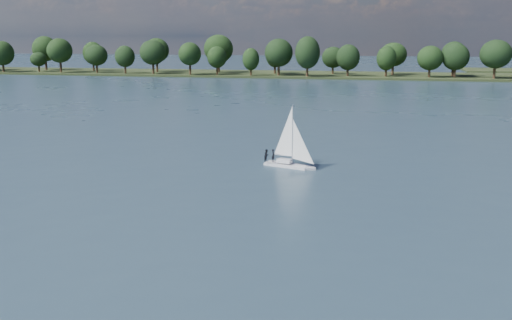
{
  "coord_description": "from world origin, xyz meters",
  "views": [
    {
      "loc": [
        9.76,
        -21.4,
        15.77
      ],
      "look_at": [
        -2.47,
        38.18,
        2.5
      ],
      "focal_mm": 40.0,
      "sensor_mm": 36.0,
      "label": 1
    }
  ],
  "objects": [
    {
      "name": "treeline",
      "position": [
        -3.45,
        207.47,
        8.15
      ],
      "size": [
        562.54,
        74.16,
        18.24
      ],
      "color": "black",
      "rests_on": "ground"
    },
    {
      "name": "sailboat",
      "position": [
        -0.24,
        46.35,
        2.26
      ],
      "size": [
        6.36,
        3.61,
        8.07
      ],
      "rotation": [
        0.0,
        0.0,
        -0.33
      ],
      "color": "silver",
      "rests_on": "ground"
    },
    {
      "name": "far_shore",
      "position": [
        0.0,
        212.0,
        0.0
      ],
      "size": [
        660.0,
        40.0,
        1.5
      ],
      "primitive_type": "cube",
      "color": "black",
      "rests_on": "ground"
    },
    {
      "name": "ground",
      "position": [
        0.0,
        100.0,
        0.0
      ],
      "size": [
        700.0,
        700.0,
        0.0
      ],
      "primitive_type": "plane",
      "color": "#233342",
      "rests_on": "ground"
    }
  ]
}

